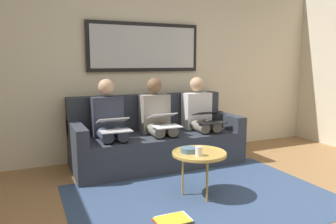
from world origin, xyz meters
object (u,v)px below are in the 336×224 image
(bowl, at_px, (189,150))
(laptop_white, at_px, (164,120))
(framed_mirror, at_px, (145,47))
(couch, at_px, (155,140))
(coffee_table, at_px, (199,154))
(laptop_silver, at_px, (114,125))
(person_right, at_px, (109,123))
(magazine_stack, at_px, (172,220))
(cup, at_px, (199,151))
(person_left, at_px, (200,116))
(person_middle, at_px, (157,119))
(laptop_black, at_px, (209,117))

(bowl, bearing_deg, laptop_white, -97.21)
(framed_mirror, bearing_deg, couch, 90.00)
(coffee_table, height_order, laptop_silver, laptop_silver)
(person_right, relative_size, magazine_stack, 3.65)
(framed_mirror, bearing_deg, cup, 87.58)
(person_left, distance_m, person_middle, 0.64)
(couch, bearing_deg, cup, 86.86)
(person_middle, distance_m, person_right, 0.64)
(couch, bearing_deg, framed_mirror, -90.00)
(bowl, bearing_deg, framed_mirror, -94.02)
(cup, height_order, laptop_black, laptop_black)
(cup, height_order, person_middle, person_middle)
(cup, height_order, magazine_stack, cup)
(laptop_white, relative_size, magazine_stack, 1.20)
(couch, bearing_deg, laptop_silver, 25.93)
(laptop_black, relative_size, person_middle, 0.31)
(couch, bearing_deg, coffee_table, 89.32)
(laptop_white, height_order, laptop_silver, laptop_white)
(bowl, relative_size, person_left, 0.14)
(person_left, distance_m, magazine_stack, 1.99)
(framed_mirror, bearing_deg, bowl, 85.98)
(laptop_white, xyz_separation_m, magazine_stack, (0.48, 1.30, -0.61))
(person_right, xyz_separation_m, magazine_stack, (-0.16, 1.53, -0.59))
(coffee_table, relative_size, laptop_black, 1.55)
(couch, xyz_separation_m, coffee_table, (0.01, 1.22, 0.13))
(couch, xyz_separation_m, laptop_black, (-0.64, 0.32, 0.31))
(laptop_white, bearing_deg, person_left, -159.81)
(person_left, height_order, magazine_stack, person_left)
(cup, relative_size, bowl, 0.56)
(person_left, xyz_separation_m, laptop_silver, (1.28, 0.24, 0.01))
(cup, distance_m, laptop_white, 1.02)
(person_left, bearing_deg, magazine_stack, 53.77)
(framed_mirror, relative_size, person_right, 1.42)
(person_left, relative_size, person_right, 1.00)
(laptop_black, bearing_deg, person_middle, -21.06)
(person_middle, bearing_deg, laptop_silver, 20.75)
(magazine_stack, bearing_deg, coffee_table, -140.64)
(person_middle, bearing_deg, framed_mirror, -90.00)
(laptop_black, bearing_deg, person_left, -90.00)
(person_left, bearing_deg, laptop_black, 90.00)
(laptop_white, height_order, person_right, person_right)
(couch, bearing_deg, bowl, 84.65)
(bowl, bearing_deg, cup, 104.93)
(laptop_white, height_order, magazine_stack, laptop_white)
(person_left, bearing_deg, bowl, 55.75)
(magazine_stack, bearing_deg, framed_mirror, -103.65)
(person_middle, bearing_deg, coffee_table, 89.28)
(laptop_black, distance_m, person_middle, 0.69)
(person_middle, bearing_deg, person_right, 0.00)
(framed_mirror, relative_size, laptop_black, 4.63)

